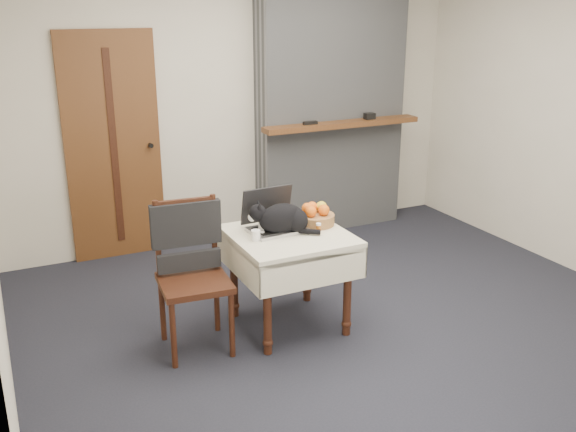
% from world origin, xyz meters
% --- Properties ---
extents(ground, '(4.50, 4.50, 0.00)m').
position_xyz_m(ground, '(0.00, 0.00, 0.00)').
color(ground, black).
rests_on(ground, ground).
extents(room_shell, '(4.52, 4.01, 2.61)m').
position_xyz_m(room_shell, '(0.00, 0.46, 1.76)').
color(room_shell, beige).
rests_on(room_shell, ground).
extents(door, '(0.82, 0.10, 2.00)m').
position_xyz_m(door, '(-1.20, 1.97, 1.00)').
color(door, brown).
rests_on(door, ground).
extents(chimney, '(1.62, 0.48, 2.60)m').
position_xyz_m(chimney, '(0.90, 1.85, 1.30)').
color(chimney, gray).
rests_on(chimney, ground).
extents(side_table, '(0.78, 0.78, 0.70)m').
position_xyz_m(side_table, '(-0.40, 0.09, 0.59)').
color(side_table, '#3B2010').
rests_on(side_table, ground).
extents(laptop, '(0.40, 0.35, 0.28)m').
position_xyz_m(laptop, '(-0.46, 0.22, 0.77)').
color(laptop, '#B7B7BC').
rests_on(laptop, side_table).
extents(cat, '(0.46, 0.31, 0.24)m').
position_xyz_m(cat, '(-0.44, 0.12, 0.80)').
color(cat, black).
rests_on(cat, side_table).
extents(cream_jar, '(0.06, 0.06, 0.07)m').
position_xyz_m(cream_jar, '(-0.66, 0.06, 0.74)').
color(cream_jar, white).
rests_on(cream_jar, side_table).
extents(pill_bottle, '(0.04, 0.04, 0.07)m').
position_xyz_m(pill_bottle, '(-0.22, 0.00, 0.74)').
color(pill_bottle, '#B35A16').
rests_on(pill_bottle, side_table).
extents(fruit_basket, '(0.27, 0.27, 0.15)m').
position_xyz_m(fruit_basket, '(-0.15, 0.18, 0.76)').
color(fruit_basket, olive).
rests_on(fruit_basket, side_table).
extents(desk_clutter, '(0.12, 0.07, 0.01)m').
position_xyz_m(desk_clutter, '(-0.22, 0.12, 0.70)').
color(desk_clutter, black).
rests_on(desk_clutter, side_table).
extents(chair, '(0.49, 0.48, 1.00)m').
position_xyz_m(chair, '(-1.09, 0.16, 0.64)').
color(chair, '#3B2010').
rests_on(chair, ground).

